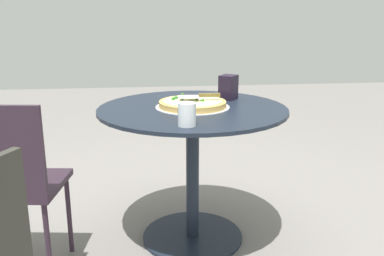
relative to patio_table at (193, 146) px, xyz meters
The scene contains 7 objects.
ground_plane 0.53m from the patio_table, ahead, with size 10.00×10.00×0.00m, color slate.
patio_table is the anchor object (origin of this frame).
pizza_on_tray 0.23m from the patio_table, 132.24° to the right, with size 0.38×0.38×0.05m.
pizza_server 0.27m from the patio_table, 84.09° to the left, with size 0.08×0.21×0.02m.
drinking_cup 0.45m from the patio_table, 10.34° to the right, with size 0.08×0.08×0.10m, color white.
napkin_dispenser 0.40m from the patio_table, 129.67° to the left, with size 0.09×0.08×0.14m, color black.
patio_chair_far 0.87m from the patio_table, 72.27° to the right, with size 0.41×0.41×0.85m.
Camera 1 is at (2.08, -0.24, 1.21)m, focal length 39.19 mm.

